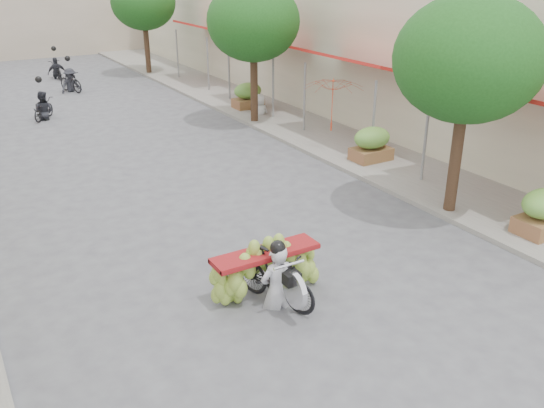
{
  "coord_description": "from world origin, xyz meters",
  "views": [
    {
      "loc": [
        -5.1,
        -5.06,
        5.85
      ],
      "look_at": [
        0.59,
        4.55,
        1.1
      ],
      "focal_mm": 38.0,
      "sensor_mm": 36.0,
      "label": 1
    }
  ],
  "objects": [
    {
      "name": "produce_crate_far",
      "position": [
        6.2,
        16.0,
        0.71
      ],
      "size": [
        1.2,
        0.88,
        1.16
      ],
      "color": "brown",
      "rests_on": "ground"
    },
    {
      "name": "sidewalk_right",
      "position": [
        7.0,
        15.0,
        0.06
      ],
      "size": [
        4.0,
        60.0,
        0.12
      ],
      "primitive_type": "cube",
      "color": "gray",
      "rests_on": "ground"
    },
    {
      "name": "shophouse_row_right",
      "position": [
        11.99,
        14.0,
        3.0
      ],
      "size": [
        9.77,
        40.0,
        6.0
      ],
      "color": "beige",
      "rests_on": "ground"
    },
    {
      "name": "ground",
      "position": [
        0.0,
        0.0,
        0.0
      ],
      "size": [
        120.0,
        120.0,
        0.0
      ],
      "primitive_type": "plane",
      "color": "#56565B",
      "rests_on": "ground"
    },
    {
      "name": "market_umbrella",
      "position": [
        5.78,
        9.49,
        2.47
      ],
      "size": [
        2.05,
        2.05,
        1.73
      ],
      "rotation": [
        0.0,
        0.0,
        0.08
      ],
      "color": "#B53418",
      "rests_on": "ground"
    },
    {
      "name": "street_tree_near",
      "position": [
        5.4,
        4.0,
        3.78
      ],
      "size": [
        3.4,
        3.4,
        5.25
      ],
      "color": "#3A2719",
      "rests_on": "ground"
    },
    {
      "name": "bg_motorbike_a",
      "position": [
        -1.49,
        18.82,
        0.77
      ],
      "size": [
        1.28,
        1.51,
        1.95
      ],
      "color": "black",
      "rests_on": "ground"
    },
    {
      "name": "banana_motorbike",
      "position": [
        -0.43,
        2.83,
        0.73
      ],
      "size": [
        2.2,
        1.93,
        2.24
      ],
      "color": "black",
      "rests_on": "ground"
    },
    {
      "name": "bg_motorbike_c",
      "position": [
        0.78,
        27.29,
        0.8
      ],
      "size": [
        0.98,
        1.59,
        1.95
      ],
      "color": "black",
      "rests_on": "ground"
    },
    {
      "name": "produce_crate_mid",
      "position": [
        6.2,
        8.0,
        0.71
      ],
      "size": [
        1.2,
        0.88,
        1.16
      ],
      "color": "brown",
      "rests_on": "ground"
    },
    {
      "name": "street_tree_far",
      "position": [
        5.4,
        26.0,
        3.78
      ],
      "size": [
        3.4,
        3.4,
        5.25
      ],
      "color": "#3A2719",
      "rests_on": "ground"
    },
    {
      "name": "street_tree_mid",
      "position": [
        5.4,
        14.0,
        3.78
      ],
      "size": [
        3.4,
        3.4,
        5.25
      ],
      "color": "#3A2719",
      "rests_on": "ground"
    },
    {
      "name": "bg_motorbike_b",
      "position": [
        0.65,
        23.53,
        0.84
      ],
      "size": [
        1.18,
        1.77,
        1.95
      ],
      "color": "black",
      "rests_on": "ground"
    },
    {
      "name": "pedestrian",
      "position": [
        6.08,
        14.79,
        0.92
      ],
      "size": [
        0.81,
        0.5,
        1.61
      ],
      "rotation": [
        0.0,
        0.0,
        3.11
      ],
      "color": "silver",
      "rests_on": "ground"
    }
  ]
}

